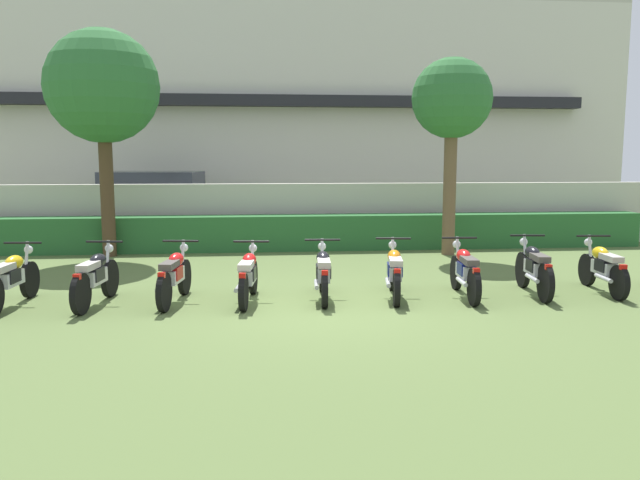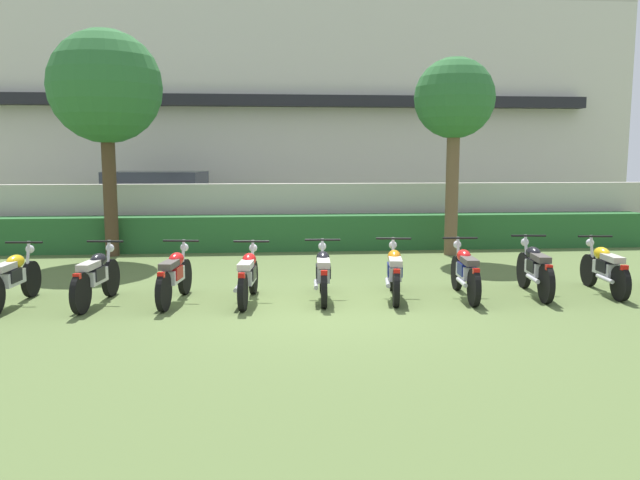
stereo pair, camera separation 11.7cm
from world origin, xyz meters
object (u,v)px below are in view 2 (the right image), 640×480
(motorcycle_in_row_5, at_px, (323,273))
(motorcycle_in_row_7, at_px, (465,271))
(tree_far_side, at_px, (454,102))
(motorcycle_in_row_3, at_px, (174,275))
(motorcycle_in_row_4, at_px, (248,275))
(tree_near_inspector, at_px, (105,88))
(motorcycle_in_row_2, at_px, (96,276))
(motorcycle_in_row_6, at_px, (394,272))
(motorcycle_in_row_9, at_px, (605,268))
(motorcycle_in_row_1, at_px, (12,278))
(motorcycle_in_row_8, at_px, (535,268))
(parked_car, at_px, (162,204))

(motorcycle_in_row_5, relative_size, motorcycle_in_row_7, 0.96)
(tree_far_side, height_order, motorcycle_in_row_3, tree_far_side)
(motorcycle_in_row_4, bearing_deg, motorcycle_in_row_3, 93.29)
(tree_near_inspector, xyz_separation_m, motorcycle_in_row_2, (0.92, -5.05, -3.42))
(motorcycle_in_row_6, height_order, motorcycle_in_row_9, motorcycle_in_row_6)
(motorcycle_in_row_9, bearing_deg, motorcycle_in_row_1, 95.25)
(motorcycle_in_row_1, relative_size, motorcycle_in_row_4, 1.06)
(motorcycle_in_row_8, bearing_deg, motorcycle_in_row_4, 97.53)
(motorcycle_in_row_2, height_order, motorcycle_in_row_8, motorcycle_in_row_8)
(motorcycle_in_row_1, bearing_deg, motorcycle_in_row_6, -85.68)
(motorcycle_in_row_7, bearing_deg, motorcycle_in_row_4, 94.88)
(motorcycle_in_row_8, height_order, motorcycle_in_row_9, motorcycle_in_row_8)
(tree_far_side, xyz_separation_m, motorcycle_in_row_3, (-5.87, -4.46, -3.13))
(tree_near_inspector, bearing_deg, motorcycle_in_row_8, -31.58)
(tree_near_inspector, height_order, motorcycle_in_row_5, tree_near_inspector)
(motorcycle_in_row_8, relative_size, motorcycle_in_row_9, 1.03)
(parked_car, xyz_separation_m, tree_far_side, (7.37, -4.08, 2.65))
(motorcycle_in_row_7, bearing_deg, motorcycle_in_row_3, 94.08)
(motorcycle_in_row_5, height_order, motorcycle_in_row_9, motorcycle_in_row_9)
(tree_near_inspector, height_order, tree_far_side, tree_near_inspector)
(parked_car, height_order, motorcycle_in_row_2, parked_car)
(motorcycle_in_row_9, bearing_deg, motorcycle_in_row_2, 95.49)
(motorcycle_in_row_6, bearing_deg, motorcycle_in_row_7, -84.71)
(motorcycle_in_row_5, distance_m, motorcycle_in_row_9, 4.84)
(motorcycle_in_row_9, bearing_deg, motorcycle_in_row_6, 95.45)
(motorcycle_in_row_3, xyz_separation_m, motorcycle_in_row_8, (5.99, 0.01, 0.01))
(parked_car, relative_size, tree_far_side, 1.02)
(tree_far_side, xyz_separation_m, motorcycle_in_row_8, (0.12, -4.46, -3.12))
(parked_car, bearing_deg, motorcycle_in_row_9, -36.80)
(parked_car, relative_size, motorcycle_in_row_3, 2.60)
(motorcycle_in_row_7, bearing_deg, motorcycle_in_row_9, -82.42)
(motorcycle_in_row_2, xyz_separation_m, motorcycle_in_row_4, (2.39, -0.02, -0.02))
(parked_car, bearing_deg, tree_far_side, -21.52)
(tree_near_inspector, height_order, motorcycle_in_row_6, tree_near_inspector)
(tree_near_inspector, relative_size, motorcycle_in_row_3, 2.87)
(motorcycle_in_row_3, relative_size, motorcycle_in_row_4, 1.01)
(parked_car, bearing_deg, motorcycle_in_row_7, -46.58)
(motorcycle_in_row_9, bearing_deg, parked_car, 50.68)
(motorcycle_in_row_5, distance_m, motorcycle_in_row_8, 3.59)
(motorcycle_in_row_1, height_order, motorcycle_in_row_2, motorcycle_in_row_2)
(tree_near_inspector, distance_m, tree_far_side, 8.02)
(tree_far_side, xyz_separation_m, motorcycle_in_row_6, (-2.29, -4.46, -3.14))
(motorcycle_in_row_4, bearing_deg, motorcycle_in_row_1, 95.95)
(parked_car, xyz_separation_m, tree_near_inspector, (-0.63, -3.54, 2.93))
(tree_far_side, height_order, motorcycle_in_row_4, tree_far_side)
(tree_far_side, xyz_separation_m, motorcycle_in_row_7, (-1.11, -4.54, -3.14))
(motorcycle_in_row_2, bearing_deg, motorcycle_in_row_8, -82.18)
(motorcycle_in_row_4, distance_m, motorcycle_in_row_8, 4.81)
(parked_car, relative_size, tree_near_inspector, 0.90)
(motorcycle_in_row_1, bearing_deg, tree_near_inspector, -0.09)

